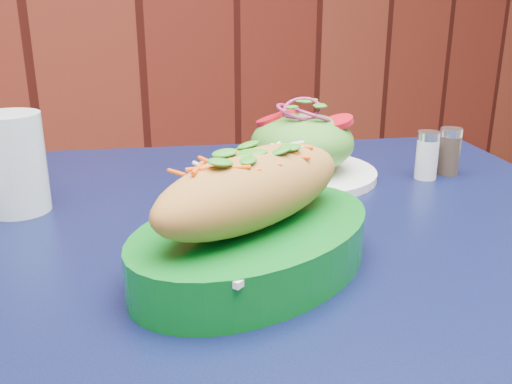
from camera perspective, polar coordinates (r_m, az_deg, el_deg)
cafe_table at (r=0.71m, az=3.83°, el=-10.05°), size 1.03×1.03×0.75m
banh_mi_basket at (r=0.55m, az=-0.21°, el=-2.97°), size 0.32×0.27×0.13m
salad_plate at (r=0.84m, az=4.62°, el=4.37°), size 0.22×0.22×0.11m
water_glass at (r=0.76m, az=-23.06°, el=2.65°), size 0.08×0.08×0.12m
salt_shaker at (r=0.87m, az=16.74°, el=3.54°), size 0.03×0.03×0.07m
pepper_shaker at (r=0.90m, az=18.76°, el=3.87°), size 0.03×0.03×0.07m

